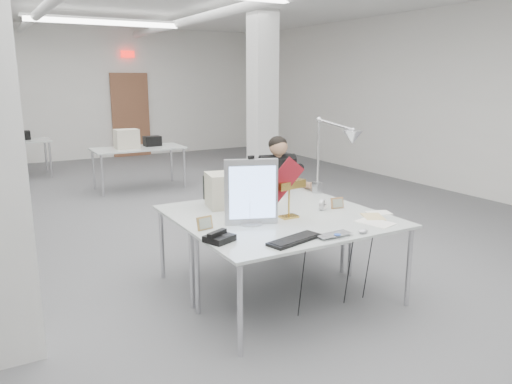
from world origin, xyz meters
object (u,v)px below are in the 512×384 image
(monitor, at_px, (251,192))
(beige_monitor, at_px, (226,190))
(desk_main, at_px, (306,229))
(office_chair, at_px, (276,200))
(seated_person, at_px, (278,174))
(laptop, at_px, (337,237))
(bankers_lamp, at_px, (289,197))
(desk_phone, at_px, (219,238))
(architect_lamp, at_px, (333,158))

(monitor, xyz_separation_m, beige_monitor, (0.07, 0.64, -0.12))
(desk_main, distance_m, beige_monitor, 1.01)
(office_chair, relative_size, beige_monitor, 3.35)
(seated_person, height_order, laptop, seated_person)
(desk_main, bearing_deg, beige_monitor, 106.44)
(desk_main, bearing_deg, laptop, -82.95)
(laptop, bearing_deg, bankers_lamp, 89.32)
(office_chair, height_order, monitor, monitor)
(bankers_lamp, relative_size, beige_monitor, 1.08)
(office_chair, height_order, bankers_lamp, office_chair)
(desk_main, relative_size, desk_phone, 8.93)
(monitor, xyz_separation_m, bankers_lamp, (0.39, 0.01, -0.09))
(monitor, height_order, beige_monitor, monitor)
(laptop, xyz_separation_m, desk_phone, (-0.84, 0.39, 0.01))
(bankers_lamp, bearing_deg, laptop, -99.28)
(desk_main, xyz_separation_m, laptop, (0.05, -0.36, 0.02))
(desk_phone, bearing_deg, seated_person, 22.90)
(desk_main, height_order, architect_lamp, architect_lamp)
(seated_person, xyz_separation_m, beige_monitor, (-0.93, -0.52, 0.02))
(beige_monitor, bearing_deg, seated_person, 40.20)
(desk_main, xyz_separation_m, monitor, (-0.36, 0.31, 0.30))
(seated_person, bearing_deg, beige_monitor, -137.91)
(office_chair, xyz_separation_m, architect_lamp, (0.20, -0.79, 0.58))
(desk_main, relative_size, architect_lamp, 2.16)
(desk_main, distance_m, desk_phone, 0.80)
(seated_person, relative_size, laptop, 3.32)
(bankers_lamp, height_order, desk_phone, bankers_lamp)
(monitor, bearing_deg, seated_person, 69.61)
(desk_main, distance_m, bankers_lamp, 0.38)
(desk_phone, bearing_deg, laptop, -46.97)
(desk_main, bearing_deg, monitor, 138.68)
(beige_monitor, bearing_deg, desk_main, -62.65)
(seated_person, bearing_deg, monitor, -118.00)
(seated_person, relative_size, bankers_lamp, 2.63)
(seated_person, height_order, desk_phone, seated_person)
(seated_person, bearing_deg, office_chair, 102.80)
(monitor, relative_size, architect_lamp, 0.68)
(office_chair, xyz_separation_m, laptop, (-0.60, -1.89, 0.18))
(seated_person, bearing_deg, laptop, -95.35)
(desk_phone, bearing_deg, desk_main, -23.97)
(bankers_lamp, distance_m, architect_lamp, 0.94)
(bankers_lamp, height_order, architect_lamp, architect_lamp)
(monitor, bearing_deg, desk_phone, -126.47)
(desk_main, xyz_separation_m, desk_phone, (-0.80, 0.02, 0.04))
(architect_lamp, bearing_deg, desk_main, -154.96)
(desk_phone, bearing_deg, beige_monitor, 38.76)
(desk_main, distance_m, office_chair, 1.67)
(office_chair, bearing_deg, laptop, -94.90)
(laptop, distance_m, architect_lamp, 1.43)
(desk_main, height_order, bankers_lamp, bankers_lamp)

